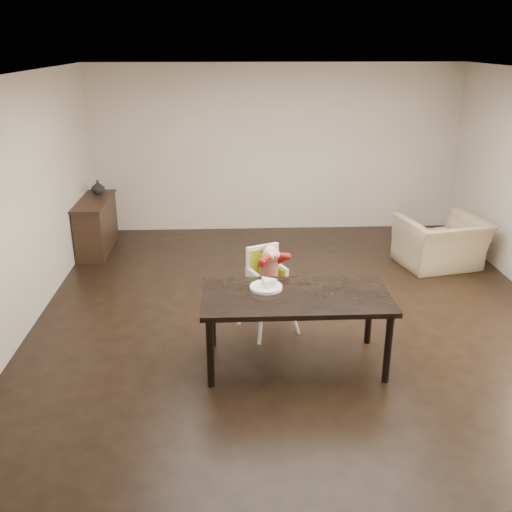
{
  "coord_description": "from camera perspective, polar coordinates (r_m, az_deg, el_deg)",
  "views": [
    {
      "loc": [
        -0.76,
        -5.78,
        3.03
      ],
      "look_at": [
        -0.49,
        -0.24,
        0.91
      ],
      "focal_mm": 40.0,
      "sensor_mm": 36.0,
      "label": 1
    }
  ],
  "objects": [
    {
      "name": "vase",
      "position": [
        9.16,
        -15.53,
        6.63
      ],
      "size": [
        0.22,
        0.23,
        0.21
      ],
      "primitive_type": "imported",
      "rotation": [
        0.0,
        0.0,
        0.08
      ],
      "color": "#99999E",
      "rests_on": "sideboard"
    },
    {
      "name": "high_chair",
      "position": [
        6.13,
        1.18,
        -1.4
      ],
      "size": [
        0.55,
        0.55,
        1.0
      ],
      "rotation": [
        0.0,
        0.0,
        0.43
      ],
      "color": "white",
      "rests_on": "ground"
    },
    {
      "name": "armchair",
      "position": [
        8.39,
        18.06,
        2.07
      ],
      "size": [
        1.21,
        0.92,
        0.95
      ],
      "primitive_type": "imported",
      "rotation": [
        0.0,
        0.0,
        3.35
      ],
      "color": "#988461",
      "rests_on": "ground"
    },
    {
      "name": "ground",
      "position": [
        6.57,
        4.21,
        -6.65
      ],
      "size": [
        7.0,
        7.0,
        0.0
      ],
      "primitive_type": "plane",
      "color": "black",
      "rests_on": "ground"
    },
    {
      "name": "plate",
      "position": [
        5.56,
        1.08,
        -2.95
      ],
      "size": [
        0.37,
        0.37,
        0.09
      ],
      "rotation": [
        0.0,
        0.0,
        0.19
      ],
      "color": "white",
      "rests_on": "dining_table"
    },
    {
      "name": "sideboard",
      "position": [
        8.96,
        -15.69,
        3.0
      ],
      "size": [
        0.44,
        1.26,
        0.79
      ],
      "color": "black",
      "rests_on": "ground"
    },
    {
      "name": "dining_table",
      "position": [
        5.49,
        4.02,
        -4.61
      ],
      "size": [
        1.8,
        0.9,
        0.75
      ],
      "color": "black",
      "rests_on": "ground"
    },
    {
      "name": "room_walls",
      "position": [
        5.94,
        4.69,
        9.43
      ],
      "size": [
        6.02,
        7.02,
        2.71
      ],
      "color": "#C2B3A1",
      "rests_on": "ground"
    }
  ]
}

